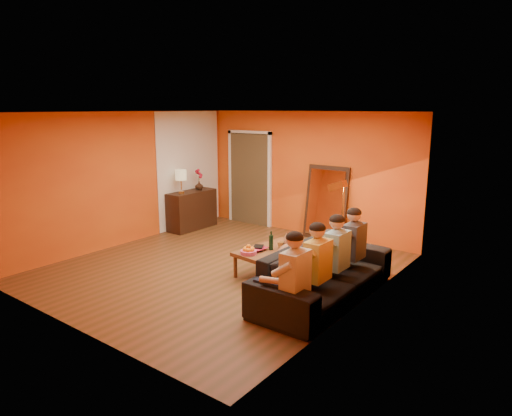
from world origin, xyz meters
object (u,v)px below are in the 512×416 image
Objects in this scene: wine_bottle at (271,240)px; tumbler at (280,245)px; sideboard at (192,210)px; dog at (288,256)px; vase at (199,186)px; coffee_table at (270,260)px; person_far_right at (354,248)px; person_far_left at (295,280)px; person_mid_right at (337,257)px; laptop at (291,244)px; table_lamp at (181,182)px; sofa at (325,273)px; mirror_frame at (326,203)px; floor_lamp at (343,225)px; person_mid_left at (318,268)px.

tumbler is (0.07, 0.17, -0.10)m from wine_bottle.
dog is (3.36, -1.21, -0.08)m from sideboard.
tumbler is 0.59× the size of vase.
coffee_table is 1.00× the size of person_far_right.
tumbler is (3.16, -1.13, 0.05)m from sideboard.
person_far_left is 1.00× the size of person_mid_right.
vase is at bearing 136.83° from laptop.
coffee_table is 6.53× the size of vase.
coffee_table is 3.94× the size of wine_bottle.
table_lamp is at bearing 145.94° from laptop.
person_mid_right is 3.94× the size of wine_bottle.
sofa is 0.70m from person_far_right.
sideboard is 0.46× the size of sofa.
mirror_frame is 1.25× the size of person_far_left.
mirror_frame reaches higher than person_far_left.
mirror_frame is 3.09m from sofa.
table_lamp is 4.65× the size of tumbler.
tumbler is at bearing 67.62° from wine_bottle.
mirror_frame is 3.13m from table_lamp.
floor_lamp reaches higher than dog.
sofa is 2.09× the size of coffee_table.
wine_bottle is at bearing -131.44° from laptop.
sideboard is 4.84m from person_mid_left.
sofa reaches higher than dog.
tumbler is (0.37, -2.21, -0.29)m from mirror_frame.
floor_lamp reaches higher than tumbler.
sideboard is at bearing 149.10° from person_far_left.
coffee_table is 0.37m from wine_bottle.
person_mid_right is (4.37, -1.22, -0.49)m from table_lamp.
vase is (-4.24, 1.87, 0.57)m from sofa.
person_mid_right is at bearing -9.37° from wine_bottle.
person_mid_left reaches higher than tumbler.
sideboard is 0.58m from vase.
floor_lamp is 1.32m from wine_bottle.
dog is at bearing -166.24° from person_far_right.
person_mid_right reaches higher than wine_bottle.
person_far_right is at bearing -15.54° from vase.
sideboard reaches higher than tumbler.
vase is (-3.22, 1.15, 0.51)m from laptop.
wine_bottle is at bearing -37.32° from coffee_table.
wine_bottle is at bearing -165.25° from person_far_right.
table_lamp is 0.42× the size of person_far_right.
table_lamp is 3.31m from coffee_table.
sideboard is at bearing 167.54° from person_far_right.
table_lamp is (0.00, -0.30, 0.68)m from sideboard.
sideboard is at bearing 154.87° from dog.
person_mid_left is at bearing -37.51° from tumbler.
person_mid_left and person_far_right have the same top height.
floor_lamp reaches higher than person_far_left.
sofa is 1.04m from person_far_left.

